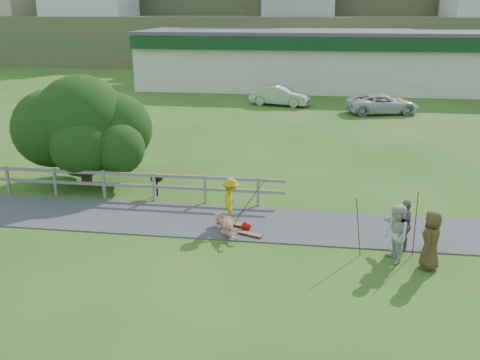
{
  "coord_description": "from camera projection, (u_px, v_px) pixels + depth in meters",
  "views": [
    {
      "loc": [
        4.06,
        -15.29,
        7.05
      ],
      "look_at": [
        1.51,
        2.0,
        1.4
      ],
      "focal_mm": 40.0,
      "sensor_mm": 36.0,
      "label": 1
    }
  ],
  "objects": [
    {
      "name": "path",
      "position": [
        195.0,
        220.0,
        18.53
      ],
      "size": [
        34.0,
        3.0,
        0.04
      ],
      "primitive_type": "cube",
      "color": "#3E3E41",
      "rests_on": "ground"
    },
    {
      "name": "helmet",
      "position": [
        246.0,
        226.0,
        17.66
      ],
      "size": [
        0.32,
        0.32,
        0.32
      ],
      "primitive_type": "sphere",
      "color": "#9D0C05",
      "rests_on": "ground"
    },
    {
      "name": "spectator_c",
      "position": [
        431.0,
        240.0,
        14.91
      ],
      "size": [
        0.83,
        0.99,
        1.72
      ],
      "primitive_type": "imported",
      "rotation": [
        0.0,
        0.0,
        4.32
      ],
      "color": "#4D381E",
      "rests_on": "ground"
    },
    {
      "name": "pole_rider",
      "position": [
        250.0,
        196.0,
        18.13
      ],
      "size": [
        0.03,
        0.03,
        1.89
      ],
      "primitive_type": "cylinder",
      "color": "#573023",
      "rests_on": "ground"
    },
    {
      "name": "car_silver",
      "position": [
        280.0,
        96.0,
        40.16
      ],
      "size": [
        4.72,
        2.56,
        1.47
      ],
      "primitive_type": "imported",
      "rotation": [
        0.0,
        0.0,
        1.34
      ],
      "color": "#B5B9BE",
      "rests_on": "ground"
    },
    {
      "name": "ground",
      "position": [
        184.0,
        238.0,
        17.13
      ],
      "size": [
        260.0,
        260.0,
        0.0
      ],
      "primitive_type": "plane",
      "color": "#2C4F16",
      "rests_on": "ground"
    },
    {
      "name": "skater_fallen",
      "position": [
        226.0,
        225.0,
        17.37
      ],
      "size": [
        1.73,
        1.16,
        0.63
      ],
      "primitive_type": "imported",
      "rotation": [
        0.0,
        0.0,
        0.47
      ],
      "color": "tan",
      "rests_on": "ground"
    },
    {
      "name": "bbq",
      "position": [
        157.0,
        186.0,
        20.88
      ],
      "size": [
        0.42,
        0.34,
        0.81
      ],
      "primitive_type": null,
      "rotation": [
        0.0,
        0.0,
        -0.16
      ],
      "color": "black",
      "rests_on": "ground"
    },
    {
      "name": "spectator_b",
      "position": [
        405.0,
        224.0,
        16.17
      ],
      "size": [
        0.42,
        0.94,
        1.59
      ],
      "primitive_type": "imported",
      "rotation": [
        0.0,
        0.0,
        4.75
      ],
      "color": "gray",
      "rests_on": "ground"
    },
    {
      "name": "fence",
      "position": [
        88.0,
        179.0,
        20.65
      ],
      "size": [
        15.05,
        0.1,
        1.1
      ],
      "color": "#6A655D",
      "rests_on": "ground"
    },
    {
      "name": "skater_rider",
      "position": [
        231.0,
        204.0,
        17.89
      ],
      "size": [
        0.7,
        1.08,
        1.57
      ],
      "primitive_type": "imported",
      "rotation": [
        0.0,
        0.0,
        1.69
      ],
      "color": "#BD9E11",
      "rests_on": "ground"
    },
    {
      "name": "pole_spec_right",
      "position": [
        415.0,
        224.0,
        15.65
      ],
      "size": [
        0.03,
        0.03,
        2.03
      ],
      "primitive_type": "cylinder",
      "color": "#573023",
      "rests_on": "ground"
    },
    {
      "name": "longboard_rider",
      "position": [
        231.0,
        224.0,
        18.11
      ],
      "size": [
        1.0,
        0.55,
        0.11
      ],
      "primitive_type": null,
      "rotation": [
        0.0,
        0.0,
        -0.34
      ],
      "color": "brown",
      "rests_on": "ground"
    },
    {
      "name": "strip_mall",
      "position": [
        320.0,
        59.0,
        48.67
      ],
      "size": [
        32.5,
        10.75,
        5.1
      ],
      "color": "beige",
      "rests_on": "ground"
    },
    {
      "name": "spectator_a",
      "position": [
        395.0,
        235.0,
        15.29
      ],
      "size": [
        0.84,
        0.97,
        1.71
      ],
      "primitive_type": "imported",
      "rotation": [
        0.0,
        0.0,
        4.97
      ],
      "color": "beige",
      "rests_on": "ground"
    },
    {
      "name": "pole_spec_left",
      "position": [
        358.0,
        227.0,
        15.68
      ],
      "size": [
        0.03,
        0.03,
        1.82
      ],
      "primitive_type": "cylinder",
      "color": "#573023",
      "rests_on": "ground"
    },
    {
      "name": "spectator_d",
      "position": [
        398.0,
        229.0,
        15.8
      ],
      "size": [
        0.72,
        1.53,
        1.59
      ],
      "primitive_type": "imported",
      "rotation": [
        0.0,
        0.0,
        4.89
      ],
      "color": "silver",
      "rests_on": "ground"
    },
    {
      "name": "car_white",
      "position": [
        382.0,
        104.0,
        37.07
      ],
      "size": [
        5.34,
        3.43,
        1.37
      ],
      "primitive_type": "imported",
      "rotation": [
        0.0,
        0.0,
        1.82
      ],
      "color": "silver",
      "rests_on": "ground"
    },
    {
      "name": "longboard_fallen",
      "position": [
        250.0,
        235.0,
        17.25
      ],
      "size": [
        0.86,
        0.5,
        0.09
      ],
      "primitive_type": null,
      "rotation": [
        0.0,
        0.0,
        -0.37
      ],
      "color": "brown",
      "rests_on": "ground"
    },
    {
      "name": "tree",
      "position": [
        83.0,
        138.0,
        22.12
      ],
      "size": [
        6.09,
        6.09,
        3.84
      ],
      "primitive_type": null,
      "color": "black",
      "rests_on": "ground"
    }
  ]
}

